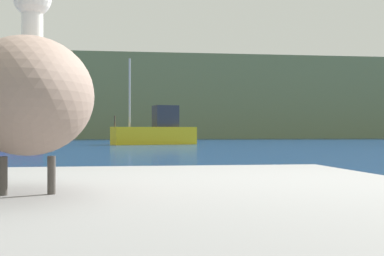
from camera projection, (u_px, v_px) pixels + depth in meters
hillside_backdrop at (110, 98)px, 63.53m from camera, size 140.00×11.33×8.83m
pelican at (29, 93)px, 2.15m from camera, size 0.55×1.29×0.88m
fishing_boat_yellow at (156, 132)px, 37.01m from camera, size 5.54×2.75×5.43m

